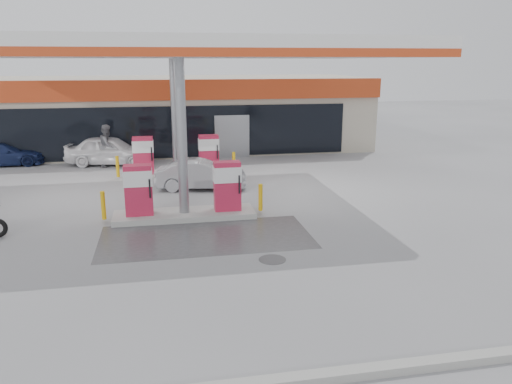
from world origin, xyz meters
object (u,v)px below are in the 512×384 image
at_px(pump_island_near, 184,196).
at_px(parked_car_left, 2,154).
at_px(sedan_white, 110,150).
at_px(pump_island_far, 177,160).
at_px(hatchback_silver, 201,175).
at_px(attendant, 108,146).

height_order(pump_island_near, parked_car_left, pump_island_near).
relative_size(pump_island_near, parked_car_left, 1.33).
bearing_deg(pump_island_near, sedan_white, 108.58).
bearing_deg(parked_car_left, pump_island_far, -119.83).
xyz_separation_m(pump_island_near, hatchback_silver, (0.85, 3.60, -0.13)).
xyz_separation_m(pump_island_far, hatchback_silver, (0.85, -2.40, -0.13)).
distance_m(pump_island_near, sedan_white, 9.69).
xyz_separation_m(pump_island_far, attendant, (-3.13, 2.80, 0.29)).
bearing_deg(pump_island_far, attendant, 138.15).
xyz_separation_m(sedan_white, parked_car_left, (-5.08, 0.81, -0.14)).
relative_size(pump_island_far, attendant, 2.57).
height_order(pump_island_near, pump_island_far, same).
bearing_deg(pump_island_far, parked_car_left, 153.91).
bearing_deg(pump_island_near, parked_car_left, 129.24).
distance_m(attendant, hatchback_silver, 6.56).
xyz_separation_m(sedan_white, hatchback_silver, (3.94, -5.59, -0.13)).
xyz_separation_m(pump_island_far, parked_car_left, (-8.17, 4.00, -0.15)).
bearing_deg(attendant, parked_car_left, 97.00).
distance_m(pump_island_near, hatchback_silver, 3.70).
relative_size(pump_island_far, sedan_white, 1.24).
distance_m(sedan_white, parked_car_left, 5.14).
distance_m(hatchback_silver, parked_car_left, 11.06).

